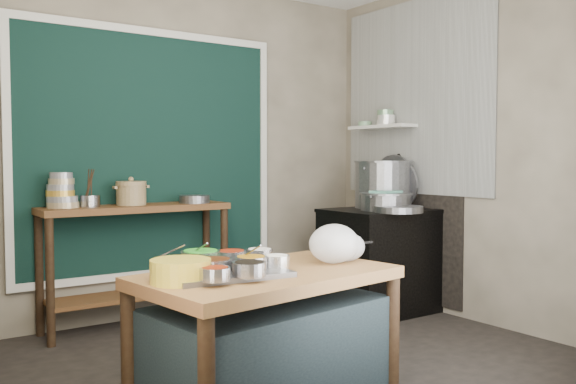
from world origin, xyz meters
TOP-DOWN VIEW (x-y plane):
  - floor at (0.00, 0.00)m, footprint 3.50×3.00m
  - back_wall at (0.00, 1.51)m, footprint 3.50×0.02m
  - right_wall at (1.76, 0.00)m, footprint 0.02×3.00m
  - curtain_panel at (-0.35, 1.47)m, footprint 2.10×0.02m
  - curtain_frame at (-0.35, 1.46)m, footprint 2.22×0.03m
  - tile_panel at (1.74, 0.55)m, footprint 0.02×1.70m
  - soot_patch at (1.74, 0.65)m, footprint 0.01×1.30m
  - wall_shelf at (1.63, 0.85)m, footprint 0.22×0.70m
  - prep_table at (-0.65, -0.75)m, footprint 1.33×0.88m
  - back_counter at (-0.55, 1.28)m, footprint 1.45×0.40m
  - stove_block at (1.35, 0.55)m, footprint 0.90×0.68m
  - stove_top at (1.35, 0.55)m, footprint 0.92×0.69m
  - condiment_tray at (-0.87, -0.73)m, footprint 0.59×0.45m
  - condiment_bowls at (-0.88, -0.72)m, footprint 0.69×0.52m
  - yellow_basin at (-1.12, -0.76)m, footprint 0.28×0.28m
  - saucepan at (-0.11, -0.63)m, footprint 0.24×0.24m
  - plastic_bag_a at (-0.23, -0.75)m, footprint 0.32×0.29m
  - plastic_bag_b at (-0.13, -0.74)m, footprint 0.24×0.22m
  - bowl_stack at (-1.10, 1.32)m, footprint 0.23×0.23m
  - utensil_cup at (-0.90, 1.29)m, footprint 0.16×0.16m
  - ceramic_crock at (-0.58, 1.30)m, footprint 0.27×0.27m
  - wide_bowl at (-0.08, 1.23)m, footprint 0.25×0.25m
  - stock_pot at (1.44, 0.63)m, footprint 0.56×0.56m
  - pot_lid at (1.57, 0.60)m, footprint 0.13×0.48m
  - steamer at (1.28, 0.43)m, footprint 0.51×0.51m
  - green_cloth at (1.28, 0.43)m, footprint 0.26×0.22m
  - shallow_pan at (1.23, 0.23)m, footprint 0.47×0.47m
  - shelf_bowl_stack at (1.63, 0.80)m, footprint 0.17×0.17m
  - shelf_bowl_green at (1.63, 1.08)m, footprint 0.15×0.15m

SIDE VIEW (x-z plane):
  - floor at x=0.00m, z-range -0.02..0.00m
  - prep_table at x=-0.65m, z-range 0.00..0.75m
  - stove_block at x=1.35m, z-range 0.00..0.85m
  - back_counter at x=-0.55m, z-range 0.00..0.95m
  - soot_patch at x=1.74m, z-range 0.05..1.35m
  - condiment_tray at x=-0.87m, z-range 0.75..0.77m
  - yellow_basin at x=-1.12m, z-range 0.75..0.85m
  - condiment_bowls at x=-0.88m, z-range 0.77..0.85m
  - saucepan at x=-0.11m, z-range 0.75..0.87m
  - plastic_bag_b at x=-0.13m, z-range 0.75..0.90m
  - plastic_bag_a at x=-0.23m, z-range 0.75..0.96m
  - stove_top at x=1.35m, z-range 0.85..0.88m
  - shallow_pan at x=1.23m, z-range 0.88..0.93m
  - steamer at x=1.28m, z-range 0.88..1.03m
  - wide_bowl at x=-0.08m, z-range 0.95..1.01m
  - utensil_cup at x=-0.90m, z-range 0.95..1.04m
  - ceramic_crock at x=-0.58m, z-range 0.95..1.11m
  - green_cloth at x=1.28m, z-range 1.03..1.04m
  - bowl_stack at x=-1.10m, z-range 0.93..1.19m
  - stock_pot at x=1.44m, z-range 0.88..1.29m
  - pot_lid at x=1.57m, z-range 0.88..1.35m
  - curtain_panel at x=-0.35m, z-range 0.40..2.30m
  - curtain_frame at x=-0.35m, z-range 0.34..2.36m
  - back_wall at x=0.00m, z-range 0.00..2.80m
  - right_wall at x=1.76m, z-range 0.00..2.80m
  - wall_shelf at x=1.63m, z-range 1.59..1.61m
  - shelf_bowl_green at x=1.63m, z-range 1.61..1.66m
  - shelf_bowl_stack at x=1.63m, z-range 1.61..1.75m
  - tile_panel at x=1.74m, z-range 1.00..2.70m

